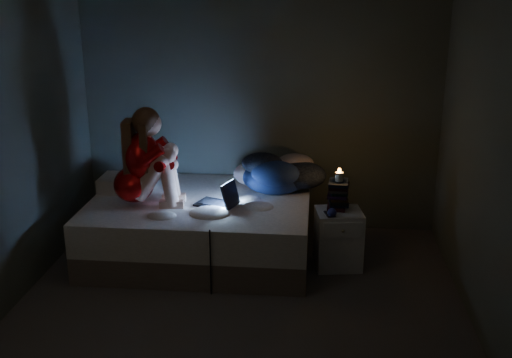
# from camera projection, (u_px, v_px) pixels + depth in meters

# --- Properties ---
(floor) EXTENTS (3.60, 3.80, 0.02)m
(floor) POSITION_uv_depth(u_px,v_px,m) (237.00, 317.00, 4.81)
(floor) COLOR #4C4543
(floor) RESTS_ON ground
(wall_back) EXTENTS (3.60, 0.02, 2.60)m
(wall_back) POSITION_uv_depth(u_px,v_px,m) (260.00, 104.00, 6.21)
(wall_back) COLOR #43483D
(wall_back) RESTS_ON ground
(wall_front) EXTENTS (3.60, 0.02, 2.60)m
(wall_front) POSITION_uv_depth(u_px,v_px,m) (176.00, 279.00, 2.60)
(wall_front) COLOR #43483D
(wall_front) RESTS_ON ground
(wall_right) EXTENTS (0.02, 3.80, 2.60)m
(wall_right) POSITION_uv_depth(u_px,v_px,m) (496.00, 163.00, 4.24)
(wall_right) COLOR #43483D
(wall_right) RESTS_ON ground
(bed) EXTENTS (2.01, 1.51, 0.55)m
(bed) POSITION_uv_depth(u_px,v_px,m) (201.00, 227.00, 5.81)
(bed) COLOR #B8B2A6
(bed) RESTS_ON ground
(pillow) EXTENTS (0.49, 0.35, 0.14)m
(pillow) POSITION_uv_depth(u_px,v_px,m) (127.00, 183.00, 5.94)
(pillow) COLOR white
(pillow) RESTS_ON bed
(woman) EXTENTS (0.59, 0.42, 0.90)m
(woman) POSITION_uv_depth(u_px,v_px,m) (132.00, 157.00, 5.46)
(woman) COLOR #8B0100
(woman) RESTS_ON bed
(laptop) EXTENTS (0.42, 0.36, 0.25)m
(laptop) POSITION_uv_depth(u_px,v_px,m) (216.00, 192.00, 5.53)
(laptop) COLOR black
(laptop) RESTS_ON bed
(clothes_pile) EXTENTS (0.74, 0.64, 0.39)m
(clothes_pile) POSITION_uv_depth(u_px,v_px,m) (274.00, 171.00, 5.90)
(clothes_pile) COLOR navy
(clothes_pile) RESTS_ON bed
(nightstand) EXTENTS (0.45, 0.41, 0.53)m
(nightstand) POSITION_uv_depth(u_px,v_px,m) (338.00, 239.00, 5.57)
(nightstand) COLOR silver
(nightstand) RESTS_ON ground
(book_stack) EXTENTS (0.19, 0.25, 0.26)m
(book_stack) POSITION_uv_depth(u_px,v_px,m) (338.00, 195.00, 5.52)
(book_stack) COLOR black
(book_stack) RESTS_ON nightstand
(candle) EXTENTS (0.07, 0.07, 0.08)m
(candle) POSITION_uv_depth(u_px,v_px,m) (339.00, 176.00, 5.46)
(candle) COLOR beige
(candle) RESTS_ON book_stack
(phone) EXTENTS (0.08, 0.15, 0.01)m
(phone) POSITION_uv_depth(u_px,v_px,m) (328.00, 213.00, 5.42)
(phone) COLOR black
(phone) RESTS_ON nightstand
(blue_orb) EXTENTS (0.08, 0.08, 0.08)m
(blue_orb) POSITION_uv_depth(u_px,v_px,m) (329.00, 212.00, 5.35)
(blue_orb) COLOR navy
(blue_orb) RESTS_ON nightstand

